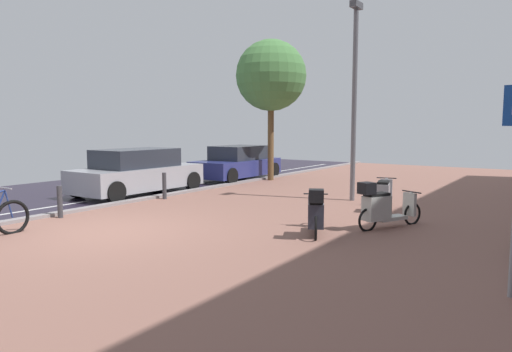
% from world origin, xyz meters
% --- Properties ---
extents(ground, '(21.00, 40.00, 0.13)m').
position_xyz_m(ground, '(1.43, 0.00, -0.02)').
color(ground, '#251E2E').
extents(scooter_near, '(1.01, 1.65, 1.04)m').
position_xyz_m(scooter_near, '(4.66, 3.44, 0.46)').
color(scooter_near, black).
rests_on(scooter_near, ground).
extents(scooter_mid, '(0.97, 1.53, 1.00)m').
position_xyz_m(scooter_mid, '(3.75, 2.16, 0.45)').
color(scooter_mid, black).
rests_on(scooter_mid, ground).
extents(scooter_far, '(0.70, 1.74, 0.81)m').
position_xyz_m(scooter_far, '(3.99, 5.52, 0.42)').
color(scooter_far, black).
rests_on(scooter_far, ground).
extents(parked_car_near, '(1.94, 4.26, 1.44)m').
position_xyz_m(parked_car_near, '(-3.54, 4.05, 0.69)').
color(parked_car_near, '#A0A2AA').
rests_on(parked_car_near, ground).
extents(parked_car_far, '(1.90, 4.02, 1.36)m').
position_xyz_m(parked_car_far, '(-3.33, 9.14, 0.64)').
color(parked_car_far, navy).
rests_on(parked_car_far, ground).
extents(lamp_post, '(0.20, 0.52, 5.62)m').
position_xyz_m(lamp_post, '(2.68, 6.65, 3.13)').
color(lamp_post, slate).
rests_on(lamp_post, ground).
extents(street_tree, '(2.78, 2.78, 5.53)m').
position_xyz_m(street_tree, '(-2.01, 9.62, 4.12)').
color(street_tree, brown).
rests_on(street_tree, ground).
extents(bollard_near, '(0.12, 0.12, 0.76)m').
position_xyz_m(bollard_near, '(-2.05, 0.34, 0.38)').
color(bollard_near, '#38383D').
rests_on(bollard_near, ground).
extents(bollard_far, '(0.12, 0.12, 0.79)m').
position_xyz_m(bollard_far, '(-2.05, 3.75, 0.39)').
color(bollard_far, '#38383D').
rests_on(bollard_far, ground).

